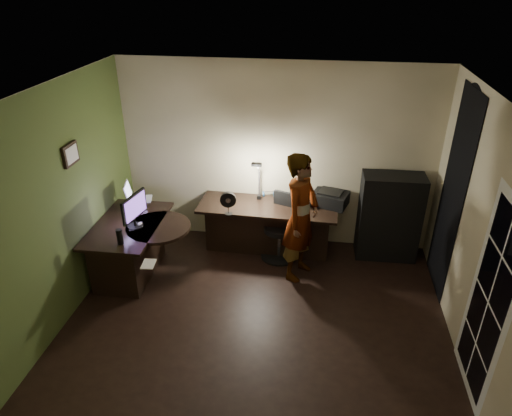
# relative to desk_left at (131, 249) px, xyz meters

# --- Properties ---
(floor) EXTENTS (4.50, 4.00, 0.01)m
(floor) POSITION_rel_desk_left_xyz_m (1.81, -0.78, -0.40)
(floor) COLOR black
(floor) RESTS_ON ground
(ceiling) EXTENTS (4.50, 4.00, 0.01)m
(ceiling) POSITION_rel_desk_left_xyz_m (1.81, -0.78, 2.31)
(ceiling) COLOR silver
(ceiling) RESTS_ON floor
(wall_back) EXTENTS (4.50, 0.01, 2.70)m
(wall_back) POSITION_rel_desk_left_xyz_m (1.81, 1.23, 0.96)
(wall_back) COLOR #C2B490
(wall_back) RESTS_ON floor
(wall_front) EXTENTS (4.50, 0.01, 2.70)m
(wall_front) POSITION_rel_desk_left_xyz_m (1.81, -2.78, 0.96)
(wall_front) COLOR #C2B490
(wall_front) RESTS_ON floor
(wall_left) EXTENTS (0.01, 4.00, 2.70)m
(wall_left) POSITION_rel_desk_left_xyz_m (-0.45, -0.78, 0.96)
(wall_left) COLOR #C2B490
(wall_left) RESTS_ON floor
(wall_right) EXTENTS (0.01, 4.00, 2.70)m
(wall_right) POSITION_rel_desk_left_xyz_m (4.06, -0.78, 0.96)
(wall_right) COLOR #C2B490
(wall_right) RESTS_ON floor
(green_wall_overlay) EXTENTS (0.00, 4.00, 2.70)m
(green_wall_overlay) POSITION_rel_desk_left_xyz_m (-0.43, -0.78, 0.96)
(green_wall_overlay) COLOR #455725
(green_wall_overlay) RESTS_ON floor
(arched_doorway) EXTENTS (0.01, 0.90, 2.60)m
(arched_doorway) POSITION_rel_desk_left_xyz_m (4.05, 0.37, 0.91)
(arched_doorway) COLOR black
(arched_doorway) RESTS_ON floor
(french_door) EXTENTS (0.02, 0.92, 2.10)m
(french_door) POSITION_rel_desk_left_xyz_m (4.04, -1.33, 0.66)
(french_door) COLOR white
(french_door) RESTS_ON floor
(framed_picture) EXTENTS (0.04, 0.30, 0.25)m
(framed_picture) POSITION_rel_desk_left_xyz_m (-0.41, -0.33, 1.46)
(framed_picture) COLOR black
(framed_picture) RESTS_ON wall_left
(desk_left) EXTENTS (0.85, 1.37, 0.78)m
(desk_left) POSITION_rel_desk_left_xyz_m (0.00, 0.00, 0.00)
(desk_left) COLOR black
(desk_left) RESTS_ON floor
(desk_right) EXTENTS (1.99, 0.74, 0.74)m
(desk_right) POSITION_rel_desk_left_xyz_m (1.74, 0.85, -0.02)
(desk_right) COLOR black
(desk_right) RESTS_ON floor
(cabinet) EXTENTS (0.86, 0.45, 1.27)m
(cabinet) POSITION_rel_desk_left_xyz_m (3.46, 0.98, 0.24)
(cabinet) COLOR black
(cabinet) RESTS_ON floor
(laptop_stand) EXTENTS (0.24, 0.21, 0.09)m
(laptop_stand) POSITION_rel_desk_left_xyz_m (-0.01, 0.50, 0.45)
(laptop_stand) COLOR silver
(laptop_stand) RESTS_ON desk_left
(laptop) EXTENTS (0.41, 0.40, 0.24)m
(laptop) POSITION_rel_desk_left_xyz_m (-0.01, 0.50, 0.61)
(laptop) COLOR silver
(laptop) RESTS_ON laptop_stand
(monitor) EXTENTS (0.19, 0.51, 0.33)m
(monitor) POSITION_rel_desk_left_xyz_m (0.14, -0.08, 0.57)
(monitor) COLOR black
(monitor) RESTS_ON desk_left
(mouse) EXTENTS (0.07, 0.09, 0.03)m
(mouse) POSITION_rel_desk_left_xyz_m (0.18, -0.03, 0.42)
(mouse) COLOR silver
(mouse) RESTS_ON desk_left
(phone) EXTENTS (0.08, 0.13, 0.01)m
(phone) POSITION_rel_desk_left_xyz_m (0.13, -0.14, 0.41)
(phone) COLOR black
(phone) RESTS_ON desk_left
(pen) EXTENTS (0.09, 0.14, 0.01)m
(pen) POSITION_rel_desk_left_xyz_m (0.00, 0.26, 0.41)
(pen) COLOR black
(pen) RESTS_ON desk_left
(speaker) EXTENTS (0.09, 0.09, 0.19)m
(speaker) POSITION_rel_desk_left_xyz_m (0.12, -0.50, 0.50)
(speaker) COLOR black
(speaker) RESTS_ON desk_left
(notepad) EXTENTS (0.16, 0.21, 0.01)m
(notepad) POSITION_rel_desk_left_xyz_m (0.61, -0.87, 0.41)
(notepad) COLOR silver
(notepad) RESTS_ON desk_left
(desk_fan) EXTENTS (0.24, 0.16, 0.34)m
(desk_fan) POSITION_rel_desk_left_xyz_m (1.24, 0.54, 0.51)
(desk_fan) COLOR black
(desk_fan) RESTS_ON desk_right
(headphones) EXTENTS (0.21, 0.12, 0.10)m
(headphones) POSITION_rel_desk_left_xyz_m (1.72, 1.16, 0.39)
(headphones) COLOR #24527F
(headphones) RESTS_ON desk_right
(printer) EXTENTS (0.57, 0.50, 0.21)m
(printer) POSITION_rel_desk_left_xyz_m (2.62, 1.03, 0.45)
(printer) COLOR black
(printer) RESTS_ON desk_right
(desk_lamp) EXTENTS (0.28, 0.37, 0.72)m
(desk_lamp) POSITION_rel_desk_left_xyz_m (1.59, 1.05, 0.70)
(desk_lamp) COLOR black
(desk_lamp) RESTS_ON desk_right
(office_chair) EXTENTS (0.67, 0.67, 0.95)m
(office_chair) POSITION_rel_desk_left_xyz_m (1.94, 0.70, 0.08)
(office_chair) COLOR black
(office_chair) RESTS_ON floor
(person) EXTENTS (0.62, 0.74, 1.76)m
(person) POSITION_rel_desk_left_xyz_m (2.24, 0.32, 0.49)
(person) COLOR #D8A88C
(person) RESTS_ON floor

